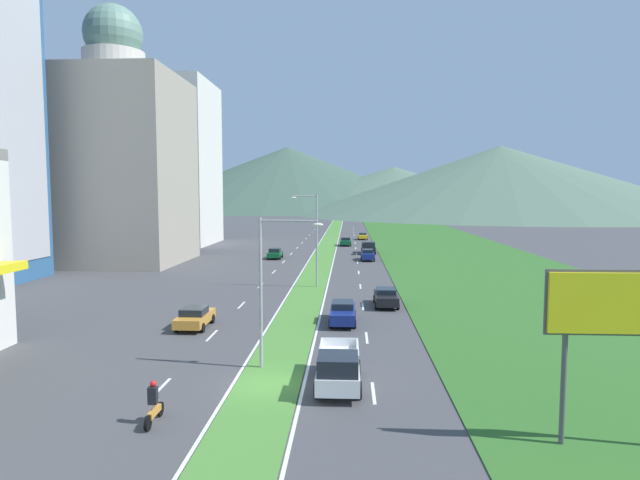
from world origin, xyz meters
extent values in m
plane|color=#424244|center=(0.00, 0.00, 0.00)|extent=(600.00, 600.00, 0.00)
cube|color=#477F33|center=(0.00, 60.00, 0.03)|extent=(3.20, 240.00, 0.06)
cube|color=#2D6023|center=(20.60, 60.00, 0.03)|extent=(24.00, 240.00, 0.06)
cube|color=silver|center=(-5.10, -0.66, 0.01)|extent=(0.16, 2.80, 0.01)
cube|color=silver|center=(-5.10, 9.01, 0.01)|extent=(0.16, 2.80, 0.01)
cube|color=silver|center=(-5.10, 18.69, 0.01)|extent=(0.16, 2.80, 0.01)
cube|color=silver|center=(-5.10, 28.36, 0.01)|extent=(0.16, 2.80, 0.01)
cube|color=silver|center=(-5.10, 38.03, 0.01)|extent=(0.16, 2.80, 0.01)
cube|color=silver|center=(-5.10, 47.70, 0.01)|extent=(0.16, 2.80, 0.01)
cube|color=silver|center=(-5.10, 57.37, 0.01)|extent=(0.16, 2.80, 0.01)
cube|color=silver|center=(-5.10, 67.04, 0.01)|extent=(0.16, 2.80, 0.01)
cube|color=silver|center=(-5.10, 76.71, 0.01)|extent=(0.16, 2.80, 0.01)
cube|color=silver|center=(-5.10, 86.39, 0.01)|extent=(0.16, 2.80, 0.01)
cube|color=silver|center=(-5.10, 96.06, 0.01)|extent=(0.16, 2.80, 0.01)
cube|color=silver|center=(-5.10, 105.73, 0.01)|extent=(0.16, 2.80, 0.01)
cube|color=silver|center=(-5.10, 115.40, 0.01)|extent=(0.16, 2.80, 0.01)
cube|color=silver|center=(-5.10, 125.07, 0.01)|extent=(0.16, 2.80, 0.01)
cube|color=silver|center=(5.10, -0.66, 0.01)|extent=(0.16, 2.80, 0.01)
cube|color=silver|center=(5.10, 9.01, 0.01)|extent=(0.16, 2.80, 0.01)
cube|color=silver|center=(5.10, 18.69, 0.01)|extent=(0.16, 2.80, 0.01)
cube|color=silver|center=(5.10, 28.36, 0.01)|extent=(0.16, 2.80, 0.01)
cube|color=silver|center=(5.10, 38.03, 0.01)|extent=(0.16, 2.80, 0.01)
cube|color=silver|center=(5.10, 47.70, 0.01)|extent=(0.16, 2.80, 0.01)
cube|color=silver|center=(5.10, 57.37, 0.01)|extent=(0.16, 2.80, 0.01)
cube|color=silver|center=(5.10, 67.04, 0.01)|extent=(0.16, 2.80, 0.01)
cube|color=silver|center=(5.10, 76.71, 0.01)|extent=(0.16, 2.80, 0.01)
cube|color=silver|center=(5.10, 86.39, 0.01)|extent=(0.16, 2.80, 0.01)
cube|color=silver|center=(5.10, 96.06, 0.01)|extent=(0.16, 2.80, 0.01)
cube|color=silver|center=(5.10, 105.73, 0.01)|extent=(0.16, 2.80, 0.01)
cube|color=silver|center=(5.10, 115.40, 0.01)|extent=(0.16, 2.80, 0.01)
cube|color=silver|center=(5.10, 125.07, 0.01)|extent=(0.16, 2.80, 0.01)
cube|color=silver|center=(-1.75, 60.00, 0.01)|extent=(0.16, 240.00, 0.01)
cube|color=silver|center=(1.75, 60.00, 0.01)|extent=(0.16, 240.00, 0.01)
cube|color=#9E9384|center=(-27.40, 45.87, 12.56)|extent=(17.23, 17.23, 25.11)
cylinder|color=beige|center=(-27.40, 45.87, 26.64)|extent=(8.01, 8.01, 3.05)
sphere|color=slate|center=(-27.40, 45.87, 30.45)|extent=(7.62, 7.62, 7.62)
cube|color=silver|center=(-30.11, 73.51, 14.98)|extent=(16.93, 16.93, 29.96)
cone|color=#3D5647|center=(-33.56, 298.25, 18.94)|extent=(195.17, 195.17, 37.87)
cone|color=#516B56|center=(29.32, 281.82, 12.45)|extent=(167.54, 167.54, 24.90)
cone|color=#516B56|center=(72.01, 221.27, 15.57)|extent=(184.57, 184.57, 31.15)
cylinder|color=#99999E|center=(-0.74, 2.63, 4.04)|extent=(0.18, 0.18, 8.08)
cylinder|color=#99999E|center=(0.78, 2.48, 7.93)|extent=(3.07, 0.39, 0.10)
ellipsoid|color=silver|center=(2.31, 2.33, 7.73)|extent=(0.56, 0.28, 0.20)
cylinder|color=#99999E|center=(0.72, 27.61, 4.66)|extent=(0.18, 0.18, 9.31)
cylinder|color=#99999E|center=(-0.42, 27.58, 9.16)|extent=(2.29, 0.18, 0.10)
ellipsoid|color=silver|center=(-1.57, 27.54, 8.96)|extent=(0.56, 0.28, 0.20)
cylinder|color=#4C4C51|center=(11.84, -5.51, 2.14)|extent=(0.20, 0.20, 4.28)
cube|color=yellow|center=(13.44, -5.61, 5.39)|extent=(4.58, 0.16, 2.22)
cube|color=#4C4C51|center=(13.44, -5.49, 5.39)|extent=(4.78, 0.08, 2.42)
cube|color=black|center=(7.03, 19.01, 0.69)|extent=(1.82, 4.46, 0.73)
cube|color=black|center=(7.03, 19.19, 1.26)|extent=(1.56, 1.96, 0.41)
cylinder|color=black|center=(7.90, 17.63, 0.32)|extent=(0.22, 0.64, 0.64)
cylinder|color=black|center=(6.16, 17.63, 0.32)|extent=(0.22, 0.64, 0.64)
cylinder|color=black|center=(7.90, 20.39, 0.32)|extent=(0.22, 0.64, 0.64)
cylinder|color=black|center=(6.16, 20.39, 0.32)|extent=(0.22, 0.64, 0.64)
cube|color=navy|center=(3.49, 12.88, 0.70)|extent=(1.75, 4.78, 0.76)
cube|color=black|center=(3.49, 13.08, 1.32)|extent=(1.51, 2.10, 0.47)
cylinder|color=black|center=(4.34, 11.40, 0.32)|extent=(0.22, 0.64, 0.64)
cylinder|color=black|center=(2.65, 11.40, 0.32)|extent=(0.22, 0.64, 0.64)
cylinder|color=black|center=(4.34, 14.37, 0.32)|extent=(0.22, 0.64, 0.64)
cylinder|color=black|center=(2.65, 14.37, 0.32)|extent=(0.22, 0.64, 0.64)
cube|color=#0C5128|center=(3.33, 71.35, 0.67)|extent=(1.86, 4.26, 0.69)
cube|color=black|center=(3.33, 71.52, 1.27)|extent=(1.60, 1.88, 0.51)
cylinder|color=black|center=(4.23, 70.03, 0.32)|extent=(0.22, 0.64, 0.64)
cylinder|color=black|center=(2.44, 70.03, 0.32)|extent=(0.22, 0.64, 0.64)
cylinder|color=black|center=(4.23, 72.68, 0.32)|extent=(0.22, 0.64, 0.64)
cylinder|color=black|center=(2.44, 72.68, 0.32)|extent=(0.22, 0.64, 0.64)
cube|color=#C6842D|center=(-6.83, 11.08, 0.64)|extent=(1.87, 4.27, 0.65)
cube|color=black|center=(-6.83, 10.91, 1.21)|extent=(1.61, 1.88, 0.49)
cylinder|color=black|center=(-7.73, 12.40, 0.32)|extent=(0.22, 0.64, 0.64)
cylinder|color=black|center=(-5.93, 12.40, 0.32)|extent=(0.22, 0.64, 0.64)
cylinder|color=black|center=(-7.73, 9.75, 0.32)|extent=(0.22, 0.64, 0.64)
cylinder|color=black|center=(-5.93, 9.75, 0.32)|extent=(0.22, 0.64, 0.64)
cube|color=navy|center=(6.58, 50.07, 0.70)|extent=(1.76, 4.58, 0.77)
cube|color=black|center=(6.58, 50.25, 1.32)|extent=(1.52, 2.02, 0.47)
cylinder|color=black|center=(7.43, 48.64, 0.32)|extent=(0.22, 0.64, 0.64)
cylinder|color=black|center=(5.74, 48.64, 0.32)|extent=(0.22, 0.64, 0.64)
cylinder|color=black|center=(7.43, 51.49, 0.32)|extent=(0.22, 0.64, 0.64)
cylinder|color=black|center=(5.74, 51.49, 0.32)|extent=(0.22, 0.64, 0.64)
cube|color=#0C5128|center=(-6.79, 51.32, 0.65)|extent=(1.83, 4.17, 0.66)
cube|color=black|center=(-6.79, 51.15, 1.25)|extent=(1.57, 1.84, 0.55)
cylinder|color=black|center=(-7.67, 52.61, 0.32)|extent=(0.22, 0.64, 0.64)
cylinder|color=black|center=(-5.91, 52.61, 0.32)|extent=(0.22, 0.64, 0.64)
cylinder|color=black|center=(-7.67, 50.02, 0.32)|extent=(0.22, 0.64, 0.64)
cylinder|color=black|center=(-5.91, 50.02, 0.32)|extent=(0.22, 0.64, 0.64)
cube|color=yellow|center=(6.76, 84.96, 0.64)|extent=(1.76, 4.21, 0.65)
cube|color=black|center=(6.76, 85.13, 1.17)|extent=(1.52, 1.85, 0.40)
cylinder|color=black|center=(7.61, 83.66, 0.32)|extent=(0.22, 0.64, 0.64)
cylinder|color=black|center=(5.91, 83.66, 0.32)|extent=(0.22, 0.64, 0.64)
cylinder|color=black|center=(7.61, 86.27, 0.32)|extent=(0.22, 0.64, 0.64)
cylinder|color=black|center=(5.91, 86.27, 0.32)|extent=(0.22, 0.64, 0.64)
cube|color=black|center=(6.99, 58.70, 0.80)|extent=(2.00, 5.40, 0.80)
cube|color=black|center=(6.99, 57.10, 1.60)|extent=(1.84, 2.00, 0.80)
cube|color=black|center=(7.93, 59.80, 1.42)|extent=(0.10, 3.20, 0.44)
cube|color=black|center=(6.05, 59.80, 1.42)|extent=(0.10, 3.20, 0.44)
cube|color=black|center=(6.99, 61.35, 1.42)|extent=(1.84, 0.10, 0.44)
cylinder|color=black|center=(7.95, 57.08, 0.40)|extent=(0.26, 0.80, 0.80)
cylinder|color=black|center=(6.03, 57.08, 0.40)|extent=(0.26, 0.80, 0.80)
cylinder|color=black|center=(7.95, 60.32, 0.40)|extent=(0.26, 0.80, 0.80)
cylinder|color=black|center=(6.03, 60.32, 0.40)|extent=(0.26, 0.80, 0.80)
cube|color=silver|center=(3.44, 0.24, 0.80)|extent=(2.00, 5.40, 0.80)
cube|color=black|center=(3.44, -1.36, 1.60)|extent=(1.84, 2.00, 0.80)
cube|color=silver|center=(4.38, 1.34, 1.42)|extent=(0.10, 3.20, 0.44)
cube|color=silver|center=(2.50, 1.34, 1.42)|extent=(0.10, 3.20, 0.44)
cube|color=silver|center=(3.44, 2.89, 1.42)|extent=(1.84, 0.10, 0.44)
cylinder|color=black|center=(4.40, -1.38, 0.40)|extent=(0.26, 0.80, 0.80)
cylinder|color=black|center=(2.48, -1.38, 0.40)|extent=(0.26, 0.80, 0.80)
cylinder|color=black|center=(4.40, 1.86, 0.40)|extent=(0.26, 0.80, 0.80)
cylinder|color=black|center=(2.48, 1.86, 0.40)|extent=(0.26, 0.80, 0.80)
cylinder|color=black|center=(-3.97, -3.77, 0.30)|extent=(0.10, 0.60, 0.60)
cylinder|color=black|center=(-3.97, -5.17, 0.30)|extent=(0.12, 0.60, 0.60)
cube|color=#C6842D|center=(-3.97, -4.47, 0.47)|extent=(0.20, 1.12, 0.25)
ellipsoid|color=#C6842D|center=(-3.97, -4.27, 0.83)|extent=(0.24, 0.44, 0.24)
cube|color=black|center=(-3.97, -4.57, 1.20)|extent=(0.36, 0.28, 0.70)
sphere|color=red|center=(-3.97, -4.52, 1.67)|extent=(0.26, 0.26, 0.26)
camera|label=1|loc=(3.92, -25.06, 9.30)|focal=29.92mm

